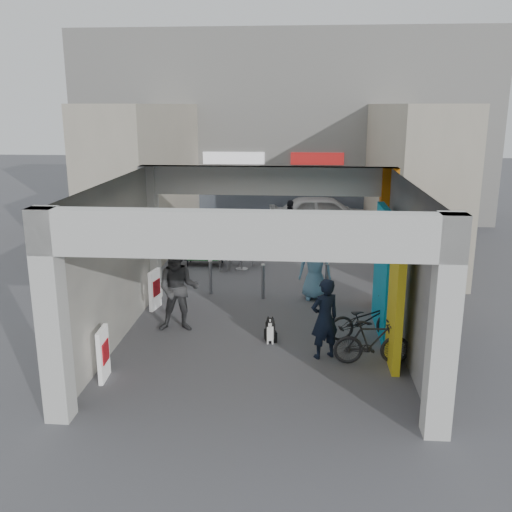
# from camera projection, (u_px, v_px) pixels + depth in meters

# --- Properties ---
(ground) EXTENTS (90.00, 90.00, 0.00)m
(ground) POSITION_uv_depth(u_px,v_px,m) (261.00, 330.00, 12.98)
(ground) COLOR #535358
(ground) RESTS_ON ground
(arcade_canopy) EXTENTS (6.40, 6.45, 6.40)m
(arcade_canopy) POSITION_uv_depth(u_px,v_px,m) (285.00, 241.00, 11.56)
(arcade_canopy) COLOR silver
(arcade_canopy) RESTS_ON ground
(far_building) EXTENTS (18.00, 4.08, 8.00)m
(far_building) POSITION_uv_depth(u_px,v_px,m) (283.00, 127.00, 25.44)
(far_building) COLOR white
(far_building) RESTS_ON ground
(plaza_bldg_left) EXTENTS (2.00, 9.00, 5.00)m
(plaza_bldg_left) POSITION_uv_depth(u_px,v_px,m) (148.00, 178.00, 19.90)
(plaza_bldg_left) COLOR #B8AE99
(plaza_bldg_left) RESTS_ON ground
(plaza_bldg_right) EXTENTS (2.00, 9.00, 5.00)m
(plaza_bldg_right) POSITION_uv_depth(u_px,v_px,m) (409.00, 180.00, 19.22)
(plaza_bldg_right) COLOR #B8AE99
(plaza_bldg_right) RESTS_ON ground
(bollard_left) EXTENTS (0.09, 0.09, 0.92)m
(bollard_left) POSITION_uv_depth(u_px,v_px,m) (211.00, 277.00, 15.38)
(bollard_left) COLOR gray
(bollard_left) RESTS_ON ground
(bollard_center) EXTENTS (0.09, 0.09, 0.92)m
(bollard_center) POSITION_uv_depth(u_px,v_px,m) (263.00, 282.00, 15.02)
(bollard_center) COLOR gray
(bollard_center) RESTS_ON ground
(bollard_right) EXTENTS (0.09, 0.09, 0.96)m
(bollard_right) POSITION_uv_depth(u_px,v_px,m) (327.00, 281.00, 14.98)
(bollard_right) COLOR gray
(bollard_right) RESTS_ON ground
(advert_board_near) EXTENTS (0.13, 0.55, 1.00)m
(advert_board_near) POSITION_uv_depth(u_px,v_px,m) (103.00, 354.00, 10.55)
(advert_board_near) COLOR white
(advert_board_near) RESTS_ON ground
(advert_board_far) EXTENTS (0.19, 0.56, 1.00)m
(advert_board_far) POSITION_uv_depth(u_px,v_px,m) (155.00, 289.00, 14.24)
(advert_board_far) COLOR white
(advert_board_far) RESTS_ON ground
(cafe_set) EXTENTS (1.31, 1.06, 0.79)m
(cafe_set) POSITION_uv_depth(u_px,v_px,m) (239.00, 258.00, 17.98)
(cafe_set) COLOR #9E9EA3
(cafe_set) RESTS_ON ground
(produce_stand) EXTENTS (1.25, 0.68, 0.82)m
(produce_stand) POSITION_uv_depth(u_px,v_px,m) (205.00, 255.00, 18.22)
(produce_stand) COLOR black
(produce_stand) RESTS_ON ground
(crate_stack) EXTENTS (0.54, 0.48, 0.56)m
(crate_stack) POSITION_uv_depth(u_px,v_px,m) (301.00, 242.00, 20.17)
(crate_stack) COLOR #195825
(crate_stack) RESTS_ON ground
(border_collie) EXTENTS (0.23, 0.44, 0.61)m
(border_collie) POSITION_uv_depth(u_px,v_px,m) (270.00, 331.00, 12.28)
(border_collie) COLOR black
(border_collie) RESTS_ON ground
(man_with_dog) EXTENTS (0.72, 0.63, 1.67)m
(man_with_dog) POSITION_uv_depth(u_px,v_px,m) (325.00, 319.00, 11.39)
(man_with_dog) COLOR black
(man_with_dog) RESTS_ON ground
(man_back_turned) EXTENTS (1.02, 0.83, 1.97)m
(man_back_turned) POSITION_uv_depth(u_px,v_px,m) (178.00, 289.00, 12.75)
(man_back_turned) COLOR #3A3A3C
(man_back_turned) RESTS_ON ground
(man_elderly) EXTENTS (0.85, 0.55, 1.73)m
(man_elderly) POSITION_uv_depth(u_px,v_px,m) (315.00, 267.00, 14.90)
(man_elderly) COLOR #5D93B6
(man_elderly) RESTS_ON ground
(man_crates) EXTENTS (1.05, 0.70, 1.66)m
(man_crates) POSITION_uv_depth(u_px,v_px,m) (290.00, 223.00, 20.66)
(man_crates) COLOR black
(man_crates) RESTS_ON ground
(bicycle_front) EXTENTS (1.77, 1.08, 0.88)m
(bicycle_front) POSITION_uv_depth(u_px,v_px,m) (365.00, 319.00, 12.43)
(bicycle_front) COLOR black
(bicycle_front) RESTS_ON ground
(bicycle_rear) EXTENTS (1.54, 0.54, 0.91)m
(bicycle_rear) POSITION_uv_depth(u_px,v_px,m) (372.00, 342.00, 11.20)
(bicycle_rear) COLOR black
(bicycle_rear) RESTS_ON ground
(white_van) EXTENTS (4.66, 2.20, 1.54)m
(white_van) POSITION_uv_depth(u_px,v_px,m) (325.00, 214.00, 22.57)
(white_van) COLOR silver
(white_van) RESTS_ON ground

